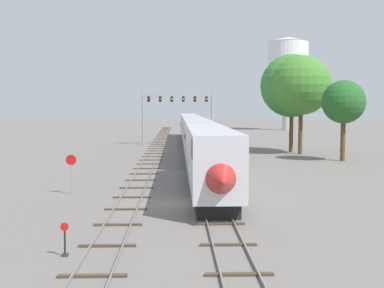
{
  "coord_description": "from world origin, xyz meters",
  "views": [
    {
      "loc": [
        -0.32,
        -32.09,
        6.35
      ],
      "look_at": [
        1.0,
        12.0,
        3.0
      ],
      "focal_mm": 46.25,
      "sensor_mm": 36.0,
      "label": 1
    }
  ],
  "objects_px": {
    "passenger_train": "(194,134)",
    "stop_sign": "(71,169)",
    "water_tower": "(288,56)",
    "trackside_tree_right": "(301,85)",
    "trackside_tree_mid": "(344,102)",
    "signal_gantry": "(178,106)",
    "trackside_tree_left": "(292,86)",
    "switch_stand": "(65,244)"
  },
  "relations": [
    {
      "from": "passenger_train",
      "to": "stop_sign",
      "type": "xyz_separation_m",
      "value": [
        -10.0,
        -32.85,
        -0.73
      ]
    },
    {
      "from": "water_tower",
      "to": "trackside_tree_right",
      "type": "bearing_deg",
      "value": -101.16
    },
    {
      "from": "passenger_train",
      "to": "trackside_tree_mid",
      "type": "distance_m",
      "value": 21.06
    },
    {
      "from": "trackside_tree_mid",
      "to": "water_tower",
      "type": "bearing_deg",
      "value": 82.22
    },
    {
      "from": "signal_gantry",
      "to": "trackside_tree_mid",
      "type": "bearing_deg",
      "value": -52.94
    },
    {
      "from": "trackside_tree_left",
      "to": "trackside_tree_mid",
      "type": "relative_size",
      "value": 1.44
    },
    {
      "from": "trackside_tree_mid",
      "to": "trackside_tree_right",
      "type": "xyz_separation_m",
      "value": [
        -2.87,
        8.46,
        2.31
      ]
    },
    {
      "from": "trackside_tree_left",
      "to": "trackside_tree_right",
      "type": "xyz_separation_m",
      "value": [
        0.63,
        -2.63,
        -0.03
      ]
    },
    {
      "from": "water_tower",
      "to": "trackside_tree_left",
      "type": "relative_size",
      "value": 1.82
    },
    {
      "from": "stop_sign",
      "to": "trackside_tree_right",
      "type": "bearing_deg",
      "value": 50.84
    },
    {
      "from": "signal_gantry",
      "to": "water_tower",
      "type": "height_order",
      "value": "water_tower"
    },
    {
      "from": "passenger_train",
      "to": "trackside_tree_left",
      "type": "relative_size",
      "value": 6.33
    },
    {
      "from": "passenger_train",
      "to": "trackside_tree_right",
      "type": "height_order",
      "value": "trackside_tree_right"
    },
    {
      "from": "water_tower",
      "to": "switch_stand",
      "type": "distance_m",
      "value": 117.88
    },
    {
      "from": "water_tower",
      "to": "trackside_tree_mid",
      "type": "xyz_separation_m",
      "value": [
        -10.24,
        -74.93,
        -12.85
      ]
    },
    {
      "from": "trackside_tree_left",
      "to": "trackside_tree_right",
      "type": "height_order",
      "value": "trackside_tree_left"
    },
    {
      "from": "signal_gantry",
      "to": "switch_stand",
      "type": "distance_m",
      "value": 62.16
    },
    {
      "from": "passenger_train",
      "to": "signal_gantry",
      "type": "distance_m",
      "value": 14.53
    },
    {
      "from": "switch_stand",
      "to": "trackside_tree_right",
      "type": "distance_m",
      "value": 50.18
    },
    {
      "from": "water_tower",
      "to": "trackside_tree_mid",
      "type": "distance_m",
      "value": 76.71
    },
    {
      "from": "switch_stand",
      "to": "trackside_tree_mid",
      "type": "xyz_separation_m",
      "value": [
        24.1,
        36.19,
        6.32
      ]
    },
    {
      "from": "passenger_train",
      "to": "stop_sign",
      "type": "distance_m",
      "value": 34.34
    },
    {
      "from": "stop_sign",
      "to": "trackside_tree_right",
      "type": "distance_m",
      "value": 38.89
    },
    {
      "from": "trackside_tree_left",
      "to": "switch_stand",
      "type": "bearing_deg",
      "value": -113.54
    },
    {
      "from": "switch_stand",
      "to": "signal_gantry",
      "type": "bearing_deg",
      "value": 85.5
    },
    {
      "from": "water_tower",
      "to": "trackside_tree_right",
      "type": "distance_m",
      "value": 68.57
    },
    {
      "from": "switch_stand",
      "to": "stop_sign",
      "type": "relative_size",
      "value": 0.51
    },
    {
      "from": "trackside_tree_right",
      "to": "signal_gantry",
      "type": "bearing_deg",
      "value": 133.87
    },
    {
      "from": "trackside_tree_right",
      "to": "stop_sign",
      "type": "bearing_deg",
      "value": -129.16
    },
    {
      "from": "signal_gantry",
      "to": "water_tower",
      "type": "xyz_separation_m",
      "value": [
        29.49,
        49.44,
        13.18
      ]
    },
    {
      "from": "trackside_tree_mid",
      "to": "signal_gantry",
      "type": "bearing_deg",
      "value": 127.06
    },
    {
      "from": "passenger_train",
      "to": "signal_gantry",
      "type": "xyz_separation_m",
      "value": [
        -2.25,
        13.81,
        3.91
      ]
    },
    {
      "from": "passenger_train",
      "to": "switch_stand",
      "type": "bearing_deg",
      "value": -98.44
    },
    {
      "from": "switch_stand",
      "to": "trackside_tree_right",
      "type": "height_order",
      "value": "trackside_tree_right"
    },
    {
      "from": "signal_gantry",
      "to": "trackside_tree_left",
      "type": "relative_size",
      "value": 0.89
    },
    {
      "from": "passenger_train",
      "to": "stop_sign",
      "type": "bearing_deg",
      "value": -106.93
    },
    {
      "from": "trackside_tree_right",
      "to": "trackside_tree_left",
      "type": "bearing_deg",
      "value": 103.47
    },
    {
      "from": "stop_sign",
      "to": "switch_stand",
      "type": "bearing_deg",
      "value": -79.07
    },
    {
      "from": "passenger_train",
      "to": "stop_sign",
      "type": "relative_size",
      "value": 29.77
    },
    {
      "from": "passenger_train",
      "to": "water_tower",
      "type": "relative_size",
      "value": 3.47
    },
    {
      "from": "switch_stand",
      "to": "trackside_tree_mid",
      "type": "distance_m",
      "value": 43.94
    },
    {
      "from": "stop_sign",
      "to": "water_tower",
      "type": "bearing_deg",
      "value": 68.82
    }
  ]
}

